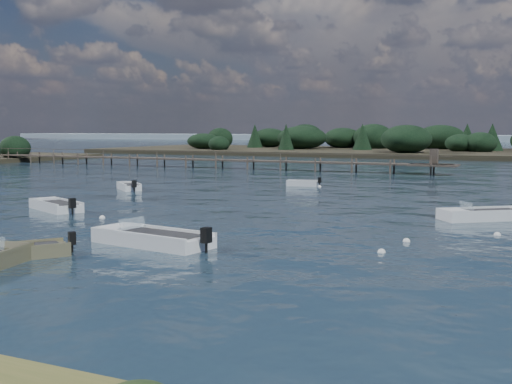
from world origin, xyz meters
The scene contains 14 objects.
ground centered at (0.00, 60.00, 0.00)m, with size 400.00×400.00×0.00m, color #142330.
tender_far_white centered at (-3.54, 29.41, 0.14)m, with size 2.95×1.38×0.99m.
tender_far_grey centered at (-14.73, 20.38, 0.16)m, with size 3.24×3.03×1.14m.
dinghy_mid_white_b centered at (12.47, 14.79, 0.16)m, with size 4.76×4.22×1.25m.
dinghy_extra_a centered at (-2.21, -3.42, 0.15)m, with size 3.28×3.87×1.10m.
dinghy_mid_white_a centered at (0.83, 1.03, 0.17)m, with size 5.78×2.79×1.33m.
dinghy_mid_grey centered at (-10.92, 8.10, 0.16)m, with size 4.64×3.29×1.18m.
buoy_b centered at (9.88, 3.50, 0.00)m, with size 0.32×0.32×0.32m, color silver.
buoy_d centered at (13.59, 9.77, 0.00)m, with size 0.32×0.32×0.32m, color silver.
buoy_e centered at (-1.95, 29.19, 0.00)m, with size 0.32×0.32×0.32m, color silver.
buoy_extra_a centered at (-6.20, 6.52, 0.00)m, with size 0.32×0.32×0.32m, color silver.
buoy_extra_b centered at (10.23, 6.36, 0.00)m, with size 0.32×0.32×0.32m, color silver.
jetty centered at (-21.74, 47.99, 0.98)m, with size 64.50×3.20×3.40m.
distant_haze centered at (-90.00, 230.00, 0.00)m, with size 280.00×20.00×2.40m, color #889AA8.
Camera 1 is at (16.05, -20.88, 4.82)m, focal length 45.00 mm.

